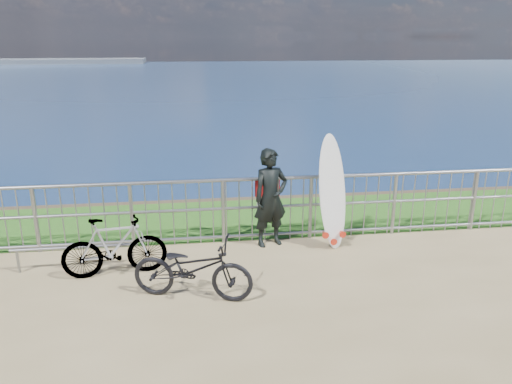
{
  "coord_description": "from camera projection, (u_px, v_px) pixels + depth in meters",
  "views": [
    {
      "loc": [
        -1.0,
        -6.28,
        3.36
      ],
      "look_at": [
        0.0,
        1.2,
        1.0
      ],
      "focal_mm": 35.0,
      "sensor_mm": 36.0,
      "label": 1
    }
  ],
  "objects": [
    {
      "name": "bicycle_near",
      "position": [
        192.0,
        268.0,
        6.59
      ],
      "size": [
        1.72,
        1.02,
        0.86
      ],
      "primitive_type": "imported",
      "rotation": [
        0.0,
        0.0,
        1.27
      ],
      "color": "black",
      "rests_on": "ground"
    },
    {
      "name": "surfer",
      "position": [
        271.0,
        198.0,
        8.2
      ],
      "size": [
        0.69,
        0.56,
        1.64
      ],
      "primitive_type": "imported",
      "rotation": [
        0.0,
        0.0,
        0.31
      ],
      "color": "black",
      "rests_on": "ground"
    },
    {
      "name": "railing",
      "position": [
        254.0,
        209.0,
        8.42
      ],
      "size": [
        10.06,
        0.1,
        1.13
      ],
      "color": "gray",
      "rests_on": "ground"
    },
    {
      "name": "bicycle_far",
      "position": [
        114.0,
        247.0,
        7.22
      ],
      "size": [
        1.54,
        0.6,
        0.9
      ],
      "primitive_type": "imported",
      "rotation": [
        0.0,
        0.0,
        1.69
      ],
      "color": "black",
      "rests_on": "ground"
    },
    {
      "name": "surfboard",
      "position": [
        332.0,
        196.0,
        8.14
      ],
      "size": [
        0.59,
        0.55,
        1.89
      ],
      "color": "silver",
      "rests_on": "ground"
    },
    {
      "name": "bike_rack",
      "position": [
        75.0,
        250.0,
        7.43
      ],
      "size": [
        1.85,
        0.05,
        0.38
      ],
      "color": "gray",
      "rests_on": "ground"
    },
    {
      "name": "seascape",
      "position": [
        36.0,
        64.0,
        142.27
      ],
      "size": [
        260.0,
        260.0,
        5.0
      ],
      "color": "brown",
      "rests_on": "ground"
    },
    {
      "name": "grass_strip",
      "position": [
        246.0,
        218.0,
        9.62
      ],
      "size": [
        120.0,
        120.0,
        0.0
      ],
      "primitive_type": "plane",
      "color": "#225517",
      "rests_on": "ground"
    }
  ]
}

